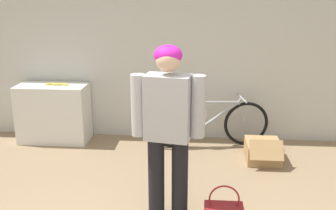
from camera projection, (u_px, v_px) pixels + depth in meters
name	position (u px, v px, depth m)	size (l,w,h in m)	color
wall_back	(166.00, 47.00, 5.40)	(8.00, 0.07, 2.60)	silver
side_shelf	(54.00, 113.00, 5.50)	(0.95, 0.48, 0.81)	white
person	(168.00, 121.00, 3.48)	(0.65, 0.30, 1.62)	black
bicycle	(209.00, 123.00, 5.30)	(1.61, 0.46, 0.69)	black
banana	(57.00, 84.00, 5.37)	(0.35, 0.09, 0.03)	#EAD64C
cardboard_box	(263.00, 151.00, 4.91)	(0.42, 0.55, 0.34)	tan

